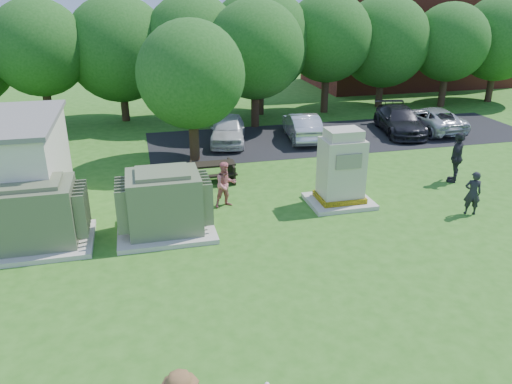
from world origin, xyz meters
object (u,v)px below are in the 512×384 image
object	(u,v)px
transformer_right	(164,204)
person_by_generator	(473,193)
person_walking_right	(457,157)
picnic_table	(212,170)
transformer_left	(37,216)
generator_cabinet	(341,172)
car_dark	(399,120)
car_silver_b	(430,119)
car_white	(228,129)
car_silver_a	(302,126)
person_at_picnic	(226,185)

from	to	relation	value
transformer_right	person_by_generator	bearing A→B (deg)	-5.90
person_by_generator	person_walking_right	size ratio (longest dim) A/B	0.76
person_by_generator	transformer_right	bearing A→B (deg)	15.92
picnic_table	person_by_generator	distance (m)	9.56
transformer_left	generator_cabinet	xyz separation A→B (m)	(9.90, 0.85, 0.23)
car_dark	transformer_right	bearing A→B (deg)	-133.56
generator_cabinet	transformer_right	bearing A→B (deg)	-172.23
picnic_table	car_silver_b	distance (m)	13.57
transformer_right	generator_cabinet	size ratio (longest dim) A/B	1.09
transformer_right	car_silver_b	distance (m)	17.30
person_by_generator	car_white	size ratio (longest dim) A/B	0.38
person_by_generator	car_silver_a	size ratio (longest dim) A/B	0.38
picnic_table	car_white	xyz separation A→B (m)	(1.61, 5.14, 0.21)
picnic_table	person_walking_right	size ratio (longest dim) A/B	0.89
car_silver_a	car_silver_b	bearing A→B (deg)	-173.35
person_at_picnic	car_white	world-z (taller)	person_at_picnic
person_walking_right	generator_cabinet	bearing A→B (deg)	-39.33
person_by_generator	car_dark	bearing A→B (deg)	-83.51
generator_cabinet	picnic_table	size ratio (longest dim) A/B	1.53
picnic_table	person_at_picnic	world-z (taller)	person_at_picnic
person_at_picnic	person_walking_right	xyz separation A→B (m)	(9.28, 0.27, 0.19)
person_at_picnic	car_white	xyz separation A→B (m)	(1.53, 7.68, -0.13)
car_white	car_silver_a	world-z (taller)	car_white
car_dark	car_silver_a	bearing A→B (deg)	-169.17
transformer_left	car_silver_a	size ratio (longest dim) A/B	0.74
car_silver_a	person_walking_right	bearing A→B (deg)	125.75
car_silver_a	person_by_generator	bearing A→B (deg)	111.71
car_silver_b	person_at_picnic	bearing A→B (deg)	29.71
transformer_left	picnic_table	distance (m)	7.14
transformer_right	car_dark	distance (m)	15.69
person_walking_right	car_silver_a	xyz separation A→B (m)	(-3.96, 7.18, -0.34)
picnic_table	car_silver_b	bearing A→B (deg)	21.10
picnic_table	car_dark	size ratio (longest dim) A/B	0.39
transformer_left	person_at_picnic	world-z (taller)	transformer_left
picnic_table	car_dark	world-z (taller)	car_dark
transformer_left	car_silver_b	bearing A→B (deg)	25.88
person_at_picnic	car_dark	world-z (taller)	person_at_picnic
transformer_left	picnic_table	xyz separation A→B (m)	(5.83, 4.09, -0.49)
person_walking_right	car_dark	bearing A→B (deg)	-151.24
picnic_table	person_at_picnic	bearing A→B (deg)	-88.30
transformer_right	person_walking_right	size ratio (longest dim) A/B	1.49
generator_cabinet	car_dark	size ratio (longest dim) A/B	0.59
transformer_right	car_silver_b	bearing A→B (deg)	31.24
person_walking_right	car_silver_a	bearing A→B (deg)	-110.92
transformer_left	car_silver_b	world-z (taller)	transformer_left
transformer_left	person_by_generator	distance (m)	13.93
person_at_picnic	person_by_generator	bearing A→B (deg)	-29.79
person_by_generator	person_at_picnic	bearing A→B (deg)	3.75
person_at_picnic	car_silver_a	world-z (taller)	person_at_picnic
transformer_left	car_silver_b	xyz separation A→B (m)	(18.49, 8.97, -0.34)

